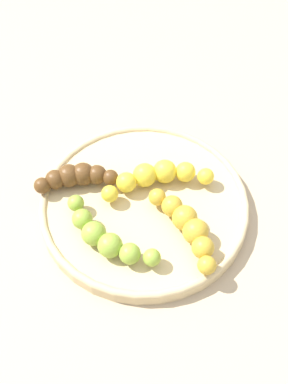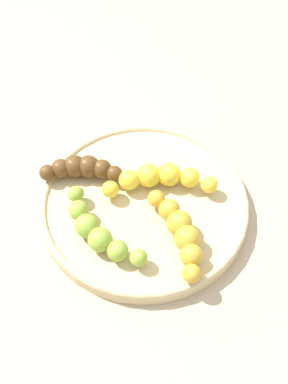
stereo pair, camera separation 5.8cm
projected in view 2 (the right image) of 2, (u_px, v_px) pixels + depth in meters
ground_plane at (144, 209)px, 0.62m from camera, size 2.40×2.40×0.00m
fruit_bowl at (144, 203)px, 0.61m from camera, size 0.28×0.28×0.02m
banana_yellow at (159, 178)px, 0.60m from camera, size 0.11×0.12×0.03m
banana_overripe at (81, 168)px, 0.61m from camera, size 0.09×0.09×0.03m
banana_green at (97, 230)px, 0.55m from camera, size 0.15×0.05×0.03m
banana_spotted at (180, 231)px, 0.55m from camera, size 0.13×0.07×0.03m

